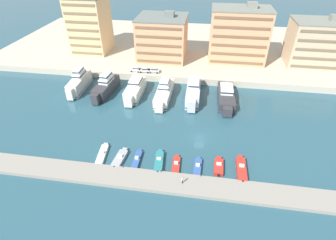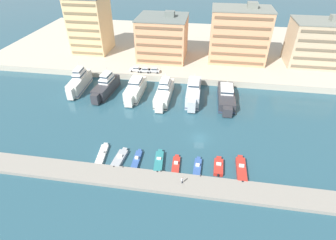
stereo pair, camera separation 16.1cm
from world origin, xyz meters
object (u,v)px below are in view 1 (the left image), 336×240
(motorboat_blue_mid_left, at_px, (137,161))
(motorboat_blue_center_right, at_px, (197,168))
(yacht_charcoal_left, at_px, (106,86))
(pedestrian_near_edge, at_px, (183,180))
(yacht_ivory_far_left, at_px, (79,82))
(yacht_silver_center, at_px, (193,92))
(motorboat_red_right, at_px, (241,169))
(yacht_ivory_center_left, at_px, (164,92))
(car_white_far_left, at_px, (136,69))
(yacht_charcoal_center_right, at_px, (226,96))
(car_silver_mid_left, at_px, (154,70))
(motorboat_grey_left, at_px, (120,158))
(motorboat_red_mid_right, at_px, (219,166))
(motorboat_red_center, at_px, (176,165))
(motorboat_white_far_left, at_px, (102,155))
(motorboat_teal_center_left, at_px, (159,161))
(car_silver_left, at_px, (145,70))
(yacht_ivory_mid_left, at_px, (135,89))

(motorboat_blue_mid_left, xyz_separation_m, motorboat_blue_center_right, (14.28, -0.09, 0.00))
(yacht_charcoal_left, distance_m, pedestrian_near_edge, 46.67)
(yacht_ivory_far_left, relative_size, yacht_charcoal_left, 0.99)
(yacht_silver_center, bearing_deg, motorboat_red_right, -66.53)
(yacht_ivory_center_left, xyz_separation_m, motorboat_red_right, (22.54, -29.33, -1.65))
(motorboat_blue_mid_left, xyz_separation_m, car_white_far_left, (-11.30, 43.68, 2.90))
(yacht_charcoal_center_right, distance_m, car_silver_mid_left, 28.87)
(motorboat_blue_center_right, xyz_separation_m, car_silver_mid_left, (-18.73, 43.95, 2.89))
(yacht_silver_center, bearing_deg, motorboat_grey_left, -115.78)
(car_white_far_left, bearing_deg, motorboat_blue_center_right, -59.69)
(car_white_far_left, relative_size, car_silver_mid_left, 1.01)
(yacht_ivory_far_left, bearing_deg, yacht_charcoal_center_right, -1.00)
(motorboat_red_right, height_order, pedestrian_near_edge, pedestrian_near_edge)
(yacht_charcoal_center_right, relative_size, motorboat_red_right, 2.20)
(yacht_ivory_center_left, bearing_deg, car_silver_mid_left, 113.76)
(yacht_charcoal_left, distance_m, motorboat_red_mid_right, 47.63)
(yacht_charcoal_left, xyz_separation_m, yacht_ivory_center_left, (19.79, -0.34, -0.24))
(motorboat_red_center, relative_size, car_white_far_left, 1.60)
(motorboat_white_far_left, relative_size, motorboat_blue_mid_left, 1.14)
(motorboat_blue_mid_left, relative_size, pedestrian_near_edge, 4.39)
(motorboat_blue_mid_left, distance_m, motorboat_blue_center_right, 14.28)
(yacht_charcoal_left, distance_m, car_silver_mid_left, 19.18)
(motorboat_teal_center_left, distance_m, car_white_far_left, 46.35)
(yacht_charcoal_center_right, xyz_separation_m, car_silver_mid_left, (-25.80, 12.89, 1.46))
(yacht_charcoal_left, xyz_separation_m, yacht_charcoal_center_right, (39.58, 0.43, -0.59))
(car_silver_left, bearing_deg, motorboat_blue_mid_left, -79.83)
(yacht_ivory_far_left, height_order, motorboat_red_right, yacht_ivory_far_left)
(yacht_charcoal_center_right, relative_size, motorboat_blue_center_right, 2.71)
(motorboat_red_right, bearing_deg, pedestrian_near_edge, -153.29)
(motorboat_blue_mid_left, xyz_separation_m, car_silver_left, (-7.81, 43.51, 2.90))
(yacht_ivory_center_left, distance_m, yacht_silver_center, 9.41)
(yacht_charcoal_center_right, xyz_separation_m, motorboat_grey_left, (-25.45, -30.83, -1.38))
(yacht_ivory_far_left, xyz_separation_m, yacht_silver_center, (39.04, -0.60, -0.20))
(motorboat_teal_center_left, distance_m, car_silver_left, 45.06)
(motorboat_red_center, bearing_deg, yacht_ivory_mid_left, 119.78)
(yacht_ivory_far_left, distance_m, motorboat_grey_left, 39.83)
(yacht_charcoal_left, bearing_deg, motorboat_grey_left, -65.07)
(yacht_ivory_mid_left, distance_m, yacht_ivory_center_left, 9.73)
(car_white_far_left, bearing_deg, motorboat_white_far_left, -86.59)
(yacht_ivory_far_left, xyz_separation_m, pedestrian_near_edge, (39.52, -37.36, -0.77))
(car_silver_mid_left, xyz_separation_m, pedestrian_near_edge, (15.84, -49.39, -1.41))
(yacht_charcoal_center_right, relative_size, motorboat_blue_mid_left, 2.43)
(motorboat_grey_left, xyz_separation_m, motorboat_teal_center_left, (9.37, 0.35, 0.04))
(motorboat_blue_mid_left, relative_size, car_white_far_left, 1.80)
(yacht_silver_center, relative_size, motorboat_blue_mid_left, 2.37)
(yacht_charcoal_center_right, relative_size, motorboat_white_far_left, 2.14)
(motorboat_white_far_left, xyz_separation_m, car_silver_left, (0.92, 43.00, 2.91))
(motorboat_red_right, distance_m, pedestrian_near_edge, 14.29)
(yacht_silver_center, height_order, pedestrian_near_edge, yacht_silver_center)
(motorboat_teal_center_left, height_order, motorboat_blue_center_right, motorboat_teal_center_left)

